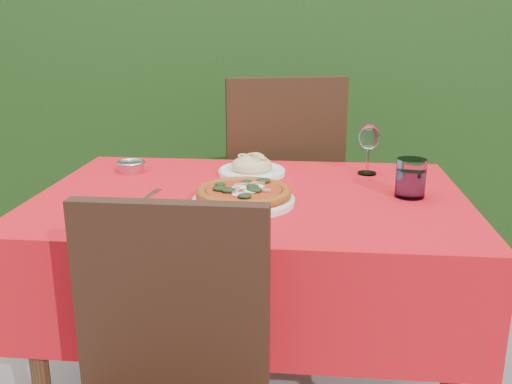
# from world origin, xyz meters

# --- Properties ---
(hedge) EXTENTS (3.20, 0.55, 1.78)m
(hedge) POSITION_xyz_m (0.00, 1.55, 0.92)
(hedge) COLOR black
(hedge) RESTS_ON ground
(dining_table) EXTENTS (1.26, 0.86, 0.75)m
(dining_table) POSITION_xyz_m (0.00, 0.00, 0.60)
(dining_table) COLOR #4C2918
(dining_table) RESTS_ON ground
(chair_far) EXTENTS (0.57, 0.57, 1.04)m
(chair_far) POSITION_xyz_m (0.05, 0.68, 0.60)
(chair_far) COLOR black
(chair_far) RESTS_ON ground
(pizza_plate) EXTENTS (0.33, 0.33, 0.05)m
(pizza_plate) POSITION_xyz_m (-0.01, -0.10, 0.77)
(pizza_plate) COLOR silver
(pizza_plate) RESTS_ON dining_table
(pasta_plate) EXTENTS (0.22, 0.22, 0.06)m
(pasta_plate) POSITION_xyz_m (-0.02, 0.22, 0.77)
(pasta_plate) COLOR white
(pasta_plate) RESTS_ON dining_table
(water_glass) EXTENTS (0.09, 0.09, 0.11)m
(water_glass) POSITION_xyz_m (0.46, 0.01, 0.80)
(water_glass) COLOR silver
(water_glass) RESTS_ON dining_table
(wine_glass) EXTENTS (0.07, 0.07, 0.17)m
(wine_glass) POSITION_xyz_m (0.36, 0.27, 0.87)
(wine_glass) COLOR white
(wine_glass) RESTS_ON dining_table
(fork) EXTENTS (0.04, 0.17, 0.00)m
(fork) POSITION_xyz_m (-0.30, -0.08, 0.75)
(fork) COLOR silver
(fork) RESTS_ON dining_table
(steel_ramekin) EXTENTS (0.09, 0.09, 0.03)m
(steel_ramekin) POSITION_xyz_m (-0.43, 0.22, 0.76)
(steel_ramekin) COLOR #BBBAC2
(steel_ramekin) RESTS_ON dining_table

